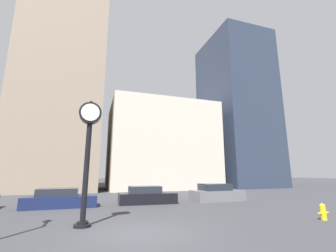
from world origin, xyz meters
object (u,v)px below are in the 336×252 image
object	(u,v)px
car_navy	(60,199)
fire_hydrant_near	(323,212)
car_black	(147,196)
street_clock	(88,141)
car_grey	(217,193)

from	to	relation	value
car_navy	fire_hydrant_near	size ratio (longest dim) A/B	5.96
car_black	car_navy	bearing A→B (deg)	-176.05
street_clock	fire_hydrant_near	bearing A→B (deg)	-10.87
car_black	fire_hydrant_near	bearing A→B (deg)	-49.91
car_grey	car_black	bearing A→B (deg)	176.75
car_navy	car_grey	xyz separation A→B (m)	(11.32, 0.02, 0.06)
car_black	street_clock	bearing A→B (deg)	-120.76
car_grey	car_navy	bearing A→B (deg)	178.38
car_black	fire_hydrant_near	xyz separation A→B (m)	(6.47, -8.32, -0.14)
fire_hydrant_near	car_black	bearing A→B (deg)	127.87
street_clock	car_grey	size ratio (longest dim) A/B	1.29
car_grey	street_clock	bearing A→B (deg)	-149.45
car_grey	fire_hydrant_near	xyz separation A→B (m)	(0.83, -8.17, -0.18)
street_clock	fire_hydrant_near	world-z (taller)	street_clock
car_black	car_grey	xyz separation A→B (m)	(5.64, -0.15, 0.04)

